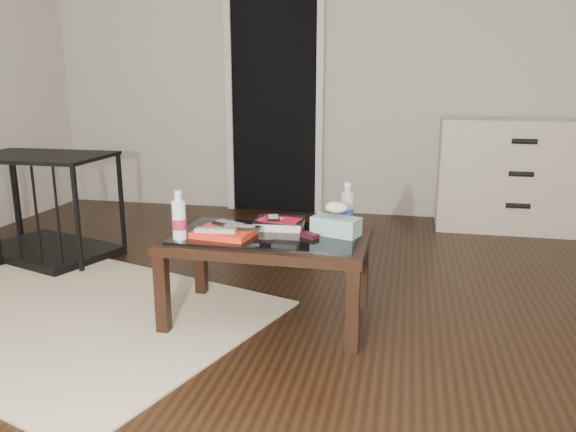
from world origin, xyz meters
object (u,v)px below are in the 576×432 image
textbook (280,223)px  water_bottle_left (179,215)px  tissue_box (336,226)px  coffee_table (267,246)px  pet_crate (46,223)px  water_bottle_right (347,205)px  dresser (515,175)px

textbook → water_bottle_left: water_bottle_left is taller
textbook → tissue_box: size_ratio=1.09×
coffee_table → pet_crate: size_ratio=0.96×
water_bottle_right → tissue_box: bearing=-105.1°
coffee_table → tissue_box: size_ratio=4.35×
water_bottle_right → water_bottle_left: bearing=-154.0°
coffee_table → textbook: textbook is taller
textbook → tissue_box: 0.31m
dresser → pet_crate: 3.61m
coffee_table → tissue_box: 0.36m
water_bottle_right → tissue_box: 0.17m
dresser → water_bottle_right: 2.29m
pet_crate → water_bottle_right: (2.15, -0.53, 0.35)m
pet_crate → coffee_table: bearing=-3.8°
water_bottle_left → water_bottle_right: bearing=26.0°
dresser → pet_crate: (-3.30, -1.45, -0.22)m
textbook → dresser: bearing=50.1°
textbook → tissue_box: tissue_box is taller
water_bottle_left → coffee_table: bearing=24.8°
water_bottle_right → dresser: bearing=59.9°
dresser → pet_crate: bearing=-155.7°
coffee_table → water_bottle_left: size_ratio=4.20×
dresser → water_bottle_right: dresser is taller
water_bottle_left → tissue_box: 0.77m
pet_crate → water_bottle_right: bearing=4.6°
coffee_table → water_bottle_right: size_ratio=4.20×
water_bottle_left → tissue_box: water_bottle_left is taller
coffee_table → pet_crate: bearing=157.8°
coffee_table → pet_crate: pet_crate is taller
dresser → textbook: bearing=-125.4°
textbook → tissue_box: (0.30, -0.07, 0.02)m
pet_crate → tissue_box: pet_crate is taller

